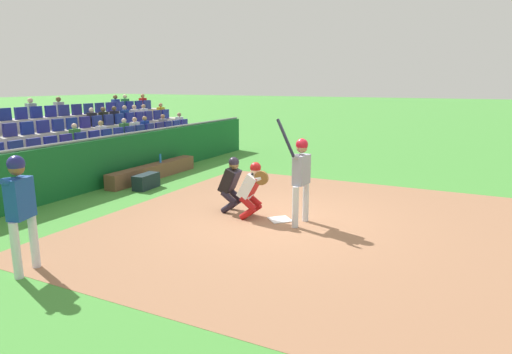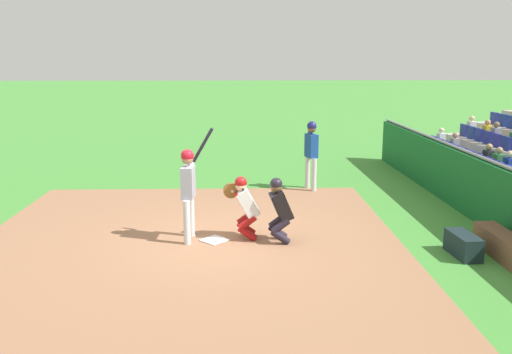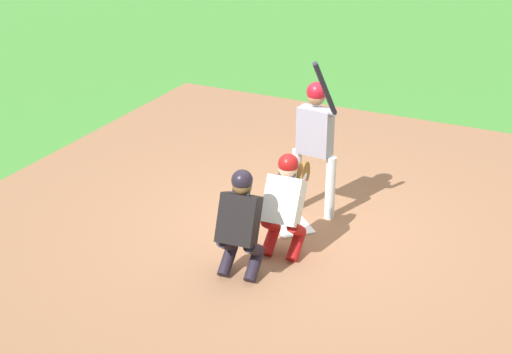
{
  "view_description": "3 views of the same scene",
  "coord_description": "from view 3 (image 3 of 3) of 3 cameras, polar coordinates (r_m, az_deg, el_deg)",
  "views": [
    {
      "loc": [
        8.44,
        3.59,
        2.92
      ],
      "look_at": [
        -0.08,
        -0.61,
        0.88
      ],
      "focal_mm": 31.15,
      "sensor_mm": 36.0,
      "label": 1
    },
    {
      "loc": [
        -10.18,
        -0.39,
        3.48
      ],
      "look_at": [
        0.4,
        -0.83,
        1.18
      ],
      "focal_mm": 38.3,
      "sensor_mm": 36.0,
      "label": 2
    },
    {
      "loc": [
        3.1,
        -7.59,
        4.52
      ],
      "look_at": [
        -0.02,
        -1.06,
        1.16
      ],
      "focal_mm": 51.53,
      "sensor_mm": 36.0,
      "label": 3
    }
  ],
  "objects": [
    {
      "name": "ground_plane",
      "position": [
        9.37,
        2.89,
        -4.0
      ],
      "size": [
        160.0,
        160.0,
        0.0
      ],
      "primitive_type": "plane",
      "color": "#448E37"
    },
    {
      "name": "infield_dirt_patch",
      "position": [
        9.77,
        4.03,
        -2.7
      ],
      "size": [
        8.85,
        8.35,
        0.01
      ],
      "primitive_type": "cube",
      "rotation": [
        0.0,
        0.0,
        -0.01
      ],
      "color": "#98694B",
      "rests_on": "ground_plane"
    },
    {
      "name": "catcher_crouching",
      "position": [
        8.5,
        2.35,
        -1.79
      ],
      "size": [
        0.48,
        0.72,
        1.27
      ],
      "color": "#AA1515",
      "rests_on": "ground_plane"
    },
    {
      "name": "home_plate_umpire",
      "position": [
        8.07,
        -1.23,
        -3.36
      ],
      "size": [
        0.49,
        0.49,
        1.29
      ],
      "color": "black",
      "rests_on": "ground_plane"
    },
    {
      "name": "home_plate_marker",
      "position": [
        9.36,
        2.89,
        -3.92
      ],
      "size": [
        0.62,
        0.62,
        0.02
      ],
      "primitive_type": "cube",
      "rotation": [
        0.0,
        0.0,
        0.79
      ],
      "color": "white",
      "rests_on": "infield_dirt_patch"
    },
    {
      "name": "batter_at_plate",
      "position": [
        9.27,
        4.63,
        3.32
      ],
      "size": [
        0.63,
        0.64,
        2.2
      ],
      "color": "silver",
      "rests_on": "ground_plane"
    }
  ]
}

